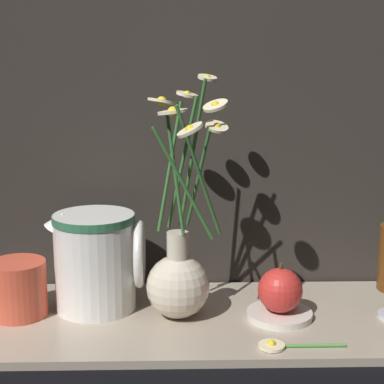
{
  "coord_description": "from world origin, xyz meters",
  "views": [
    {
      "loc": [
        -0.03,
        -0.9,
        0.4
      ],
      "look_at": [
        -0.01,
        0.0,
        0.2
      ],
      "focal_mm": 60.0,
      "sensor_mm": 36.0,
      "label": 1
    }
  ],
  "objects_px": {
    "ceramic_pitcher": "(97,258)",
    "orange_fruit": "(280,290)",
    "yellow_mug": "(17,289)",
    "vase_with_flowers": "(179,272)"
  },
  "relations": [
    {
      "from": "yellow_mug",
      "to": "orange_fruit",
      "type": "height_order",
      "value": "same"
    },
    {
      "from": "vase_with_flowers",
      "to": "orange_fruit",
      "type": "distance_m",
      "value": 0.15
    },
    {
      "from": "yellow_mug",
      "to": "orange_fruit",
      "type": "bearing_deg",
      "value": -2.81
    },
    {
      "from": "vase_with_flowers",
      "to": "yellow_mug",
      "type": "distance_m",
      "value": 0.24
    },
    {
      "from": "vase_with_flowers",
      "to": "ceramic_pitcher",
      "type": "xyz_separation_m",
      "value": [
        -0.12,
        0.04,
        0.01
      ]
    },
    {
      "from": "vase_with_flowers",
      "to": "yellow_mug",
      "type": "xyz_separation_m",
      "value": [
        -0.24,
        0.01,
        -0.03
      ]
    },
    {
      "from": "vase_with_flowers",
      "to": "ceramic_pitcher",
      "type": "bearing_deg",
      "value": 163.58
    },
    {
      "from": "vase_with_flowers",
      "to": "yellow_mug",
      "type": "height_order",
      "value": "vase_with_flowers"
    },
    {
      "from": "ceramic_pitcher",
      "to": "orange_fruit",
      "type": "distance_m",
      "value": 0.28
    },
    {
      "from": "yellow_mug",
      "to": "orange_fruit",
      "type": "distance_m",
      "value": 0.39
    }
  ]
}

